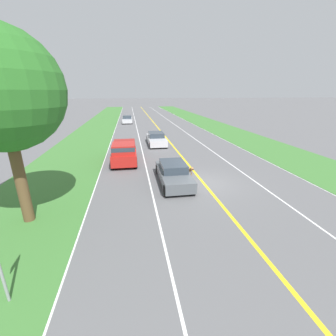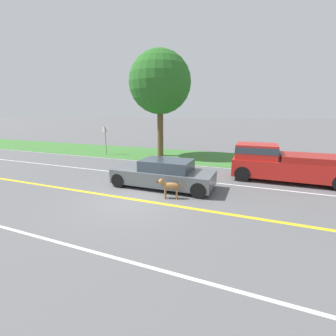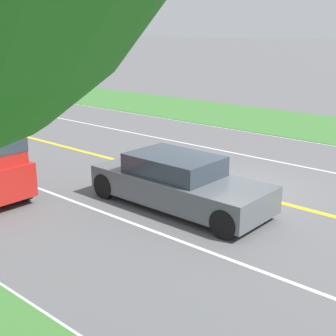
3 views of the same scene
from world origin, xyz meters
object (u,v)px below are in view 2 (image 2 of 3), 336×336
Objects in this scene: ego_car at (164,174)px; pickup_truck at (282,163)px; dog at (169,186)px; street_sign at (106,137)px; roadside_tree_right_near at (160,83)px.

pickup_truck reaches higher than ego_car.
dog is 11.67m from street_sign.
pickup_truck is at bearing -58.20° from ego_car.
street_sign is (3.10, 13.26, 0.55)m from pickup_truck.
ego_car reaches higher than dog.
ego_car is at bearing -128.44° from street_sign.
pickup_truck is (3.25, -5.25, 0.31)m from ego_car.
roadside_tree_right_near is 6.34m from street_sign.
dog is 6.40m from pickup_truck.
dog is 0.14× the size of roadside_tree_right_near.
ego_car is at bearing 14.06° from dog.
pickup_truck is (4.54, -4.49, 0.40)m from dog.
ego_car is 4.08× the size of dog.
ego_car is 0.89× the size of pickup_truck.
roadside_tree_right_near is at bearing 63.87° from pickup_truck.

